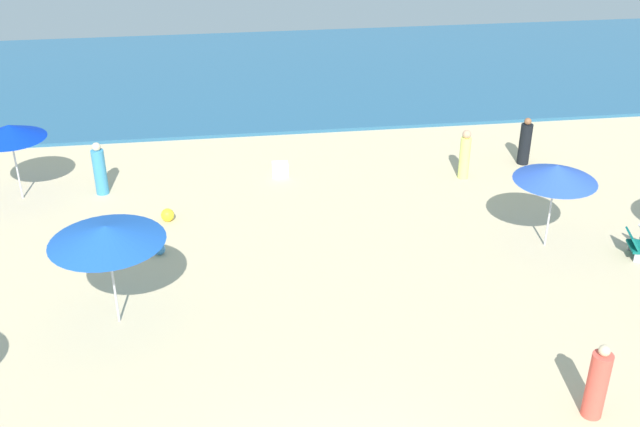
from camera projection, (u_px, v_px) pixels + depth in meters
The scene contains 11 objects.
ocean at pixel (251, 75), 31.82m from camera, with size 60.00×13.41×0.12m, color #295F86.
umbrella_1 at pixel (556, 173), 18.50m from camera, with size 2.04×2.04×2.24m.
umbrella_2 at pixel (106, 234), 15.52m from camera, with size 2.40×2.40×2.38m.
umbrella_5 at pixel (9, 132), 20.85m from camera, with size 1.94×1.94×2.24m.
beachgoer_1 at pixel (100, 170), 21.74m from camera, with size 0.51×0.51×1.58m.
beachgoer_2 at pixel (597, 384), 13.66m from camera, with size 0.52×0.52×1.58m.
beachgoer_3 at pixel (465, 155), 22.68m from camera, with size 0.40×0.40×1.54m.
beachgoer_5 at pixel (525, 143), 23.64m from camera, with size 0.51×0.51×1.51m.
beach_ball_0 at pixel (168, 215), 20.51m from camera, with size 0.36×0.36×0.36m, color yellow.
beach_ball_1 at pixel (159, 249), 18.98m from camera, with size 0.30×0.30×0.30m, color #408CD4.
cooler_box_2 at pixel (280, 169), 23.06m from camera, with size 0.49×0.35×0.42m, color white.
Camera 1 is at (-1.33, -7.65, 9.83)m, focal length 42.68 mm.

